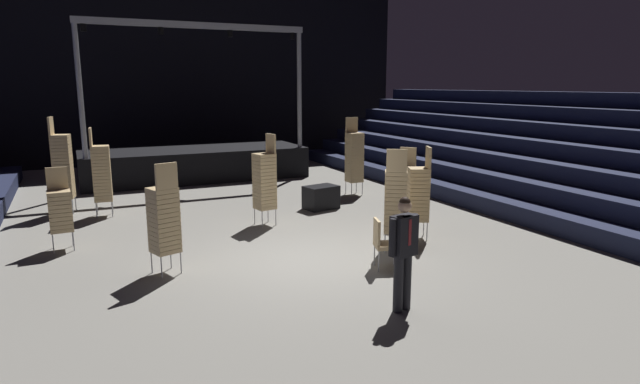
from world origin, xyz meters
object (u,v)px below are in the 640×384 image
Objects in this scene: stage_riser at (194,161)px; man_with_tie at (404,247)px; chair_stack_rear_left at (60,209)px; equipment_road_case at (321,197)px; chair_stack_mid_centre at (62,166)px; loose_chair_near_man at (383,241)px; chair_stack_aisle_left at (405,186)px; chair_stack_front_right at (164,219)px; chair_stack_mid_right at (395,200)px; chair_stack_rear_right at (265,180)px; chair_stack_front_left at (101,172)px; chair_stack_rear_centre at (354,156)px; chair_stack_mid_left at (419,193)px.

man_with_tie is (0.35, -13.07, 0.38)m from stage_riser.
equipment_road_case is at bearing -172.73° from chair_stack_rear_left.
chair_stack_mid_centre is 2.84× the size of equipment_road_case.
loose_chair_near_man is at bearing -101.89° from equipment_road_case.
chair_stack_aisle_left is at bearing 158.17° from loose_chair_near_man.
equipment_road_case is at bearing -173.36° from loose_chair_near_man.
man_with_tie is at bearing -65.12° from chair_stack_front_right.
equipment_road_case is at bearing 118.26° from chair_stack_mid_right.
chair_stack_rear_right is at bearing 179.12° from chair_stack_rear_left.
man_with_tie is 0.80× the size of chair_stack_rear_right.
chair_stack_mid_centre is at bearing 41.81° from chair_stack_rear_right.
chair_stack_front_left is 0.96× the size of chair_stack_rear_centre.
stage_riser is at bearing -122.52° from chair_stack_rear_left.
chair_stack_front_right reaches higher than man_with_tie.
chair_stack_front_left is at bearing 22.53° from chair_stack_aisle_left.
chair_stack_front_left is 2.94m from chair_stack_rear_left.
chair_stack_rear_centre is at bearing 174.44° from loose_chair_near_man.
chair_stack_mid_centre is 9.14m from loose_chair_near_man.
chair_stack_aisle_left is 2.09× the size of equipment_road_case.
chair_stack_rear_right is (-1.71, 3.12, 0.04)m from chair_stack_mid_right.
loose_chair_near_man is (4.46, -6.59, -0.62)m from chair_stack_front_left.
chair_stack_mid_centre reaches higher than man_with_tie.
chair_stack_front_right is at bearing 35.93° from chair_stack_rear_centre.
chair_stack_mid_left reaches higher than chair_stack_rear_left.
chair_stack_rear_right is at bearing 71.34° from chair_stack_mid_left.
loose_chair_near_man is (5.42, -3.82, -0.33)m from chair_stack_rear_left.
equipment_road_case is (6.40, -2.44, -0.96)m from chair_stack_mid_centre.
chair_stack_front_left reaches higher than chair_stack_mid_left.
chair_stack_mid_left is 0.80× the size of chair_stack_mid_centre.
chair_stack_front_right is 0.86× the size of chair_stack_rear_centre.
man_with_tie is 9.13m from chair_stack_front_left.
chair_stack_rear_left is at bearing -120.07° from stage_riser.
chair_stack_mid_right is at bearing 47.80° from chair_stack_front_left.
chair_stack_mid_left is 1.22m from chair_stack_aisle_left.
stage_riser reaches higher than man_with_tie.
chair_stack_front_left is at bearing 61.03° from chair_stack_mid_centre.
chair_stack_aisle_left is at bearing -124.41° from chair_stack_rear_right.
chair_stack_aisle_left is (5.89, 1.13, -0.08)m from chair_stack_front_right.
loose_chair_near_man is at bearing -39.37° from chair_stack_front_right.
chair_stack_aisle_left is (3.11, -1.38, -0.17)m from chair_stack_rear_right.
stage_riser reaches higher than chair_stack_mid_right.
chair_stack_aisle_left is at bearing -138.40° from man_with_tie.
man_with_tie is 1.96× the size of equipment_road_case.
chair_stack_mid_left reaches higher than equipment_road_case.
chair_stack_mid_right is (-0.99, -0.59, 0.04)m from chair_stack_mid_left.
chair_stack_mid_left is 3.66m from equipment_road_case.
chair_stack_rear_centre is 1.27× the size of chair_stack_aisle_left.
equipment_road_case is (5.49, -1.66, -0.83)m from chair_stack_front_left.
chair_stack_rear_right is 2.34m from equipment_road_case.
chair_stack_rear_centre is 2.53× the size of loose_chair_near_man.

